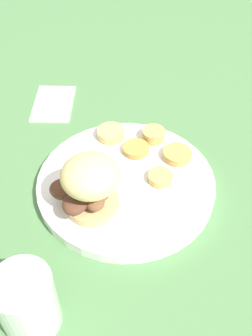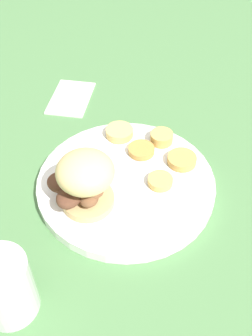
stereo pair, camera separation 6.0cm
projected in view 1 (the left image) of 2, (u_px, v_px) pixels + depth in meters
ground_plane at (126, 187)px, 0.63m from camera, size 4.00×4.00×0.00m
dinner_plate at (126, 183)px, 0.62m from camera, size 0.28×0.28×0.02m
sandwich at (88, 184)px, 0.54m from camera, size 0.11×0.09×0.09m
potato_round_0 at (136, 149)px, 0.66m from camera, size 0.04×0.04×0.01m
potato_round_1 at (160, 177)px, 0.61m from camera, size 0.04×0.04×0.01m
potato_round_2 at (154, 134)px, 0.68m from camera, size 0.04×0.04×0.02m
potato_round_3 at (177, 154)px, 0.65m from camera, size 0.05×0.05×0.01m
potato_round_4 at (111, 133)px, 0.68m from camera, size 0.05×0.05×0.01m
drinking_glass at (27, 303)px, 0.45m from camera, size 0.07×0.07×0.09m
napkin at (53, 103)px, 0.78m from camera, size 0.10×0.13×0.01m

